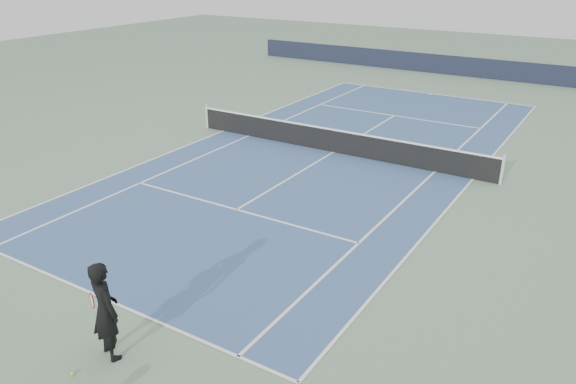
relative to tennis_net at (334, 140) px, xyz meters
The scene contains 6 objects.
ground 0.50m from the tennis_net, ahead, with size 80.00×80.00×0.00m, color slate.
court_surface 0.50m from the tennis_net, ahead, with size 10.97×23.77×0.01m, color #375583.
tennis_net is the anchor object (origin of this frame).
windscreen_far 17.89m from the tennis_net, 90.00° to the left, with size 30.00×0.25×1.20m, color black.
tennis_player 13.28m from the tennis_net, 81.53° to the right, with size 0.91×0.76×2.07m.
tennis_ball 14.05m from the tennis_net, 82.68° to the right, with size 0.07×0.07×0.07m, color #B7DA2C.
Camera 1 is at (9.59, -18.85, 7.25)m, focal length 35.00 mm.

